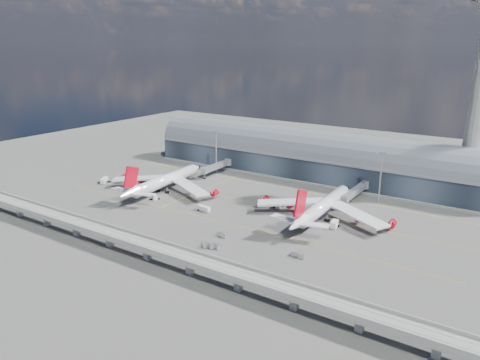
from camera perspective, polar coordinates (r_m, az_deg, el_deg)
The scene contains 20 objects.
ground at distance 215.48m, azimuth -0.89°, elevation -4.31°, with size 500.00×500.00×0.00m, color #474744.
taxi_lines at distance 232.92m, azimuth 2.20°, elevation -2.71°, with size 200.00×80.12×0.01m.
terminal at distance 277.09m, azimuth 8.29°, elevation 2.69°, with size 200.00×30.00×28.00m.
control_tower at distance 251.79m, azimuth 27.14°, elevation 9.03°, with size 19.00×19.00×103.00m.
guideway at distance 174.46m, azimuth -11.29°, elevation -7.92°, with size 220.00×8.50×7.20m.
floodlight_mast_left at distance 282.43m, azimuth -2.93°, elevation 3.58°, with size 3.00×0.70×25.70m.
floodlight_mast_right at distance 238.44m, azimuth 16.77°, elevation 0.47°, with size 3.00×0.70×25.70m.
airliner_left at distance 250.76m, azimuth -9.27°, elevation -0.11°, with size 63.95×67.22×20.47m.
airliner_right at distance 212.70m, azimuth 10.05°, elevation -3.27°, with size 64.28×67.17×21.32m.
jet_bridge_left at distance 281.44m, azimuth -2.71°, elevation 1.76°, with size 4.40×28.00×7.25m.
jet_bridge_right at distance 240.37m, azimuth 13.94°, elevation -1.28°, with size 4.40×32.00×7.25m.
service_truck_0 at distance 274.72m, azimuth -16.23°, elevation -0.04°, with size 5.81×7.41×3.00m.
service_truck_1 at distance 239.64m, azimuth -10.36°, elevation -2.09°, with size 4.82×4.20×2.58m.
service_truck_2 at distance 220.74m, azimuth -4.46°, elevation -3.48°, with size 7.20×2.70×2.55m.
service_truck_3 at distance 214.11m, azimuth 8.41°, elevation -4.19°, with size 2.97×6.39×3.01m.
service_truck_4 at distance 204.71m, azimuth 11.43°, elevation -5.32°, with size 3.38×5.69×3.10m.
service_truck_5 at distance 225.75m, azimuth 4.71°, elevation -2.99°, with size 4.24×6.38×2.88m.
cargo_train_0 at distance 191.95m, azimuth -2.22°, elevation -6.73°, with size 4.89×2.47×1.59m.
cargo_train_1 at distance 182.25m, azimuth -3.59°, elevation -8.02°, with size 8.00×4.62×1.78m.
cargo_train_2 at distance 175.91m, azimuth 7.10°, elevation -9.04°, with size 5.92×2.72×1.94m.
Camera 1 is at (114.57, -165.85, 76.16)m, focal length 35.00 mm.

